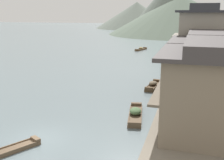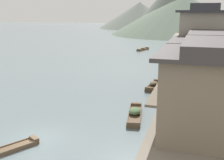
{
  "view_description": "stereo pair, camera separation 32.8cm",
  "coord_description": "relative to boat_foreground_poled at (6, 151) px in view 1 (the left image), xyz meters",
  "views": [
    {
      "loc": [
        9.94,
        -15.54,
        8.72
      ],
      "look_at": [
        2.26,
        10.48,
        2.01
      ],
      "focal_mm": 44.16,
      "sensor_mm": 36.0,
      "label": 1
    },
    {
      "loc": [
        10.26,
        -15.44,
        8.72
      ],
      "look_at": [
        2.26,
        10.48,
        2.01
      ],
      "focal_mm": 44.16,
      "sensor_mm": 36.0,
      "label": 2
    }
  ],
  "objects": [
    {
      "name": "boat_moored_second",
      "position": [
        6.61,
        8.46,
        0.14
      ],
      "size": [
        1.88,
        5.04,
        0.8
      ],
      "color": "brown",
      "rests_on": "ground"
    },
    {
      "name": "boat_midriver_drifting",
      "position": [
        7.12,
        33.69,
        0.14
      ],
      "size": [
        1.47,
        4.28,
        0.78
      ],
      "color": "#232326",
      "rests_on": "ground"
    },
    {
      "name": "house_waterfront_nearest",
      "position": [
        12.1,
        5.05,
        3.74
      ],
      "size": [
        6.71,
        7.61,
        6.14
      ],
      "color": "#7F705B",
      "rests_on": "riverbank_right"
    },
    {
      "name": "hill_far_west",
      "position": [
        4.95,
        102.42,
        7.77
      ],
      "size": [
        56.68,
        56.68,
        15.8
      ],
      "primitive_type": "cone",
      "color": "#5B6B5B",
      "rests_on": "ground"
    },
    {
      "name": "mooring_post_dock_mid",
      "position": [
        8.81,
        15.01,
        1.21
      ],
      "size": [
        0.2,
        0.2,
        0.94
      ],
      "primitive_type": "cylinder",
      "color": "#473828",
      "rests_on": "riverbank_right"
    },
    {
      "name": "house_waterfront_tall",
      "position": [
        11.77,
        20.07,
        5.05
      ],
      "size": [
        6.06,
        6.29,
        8.74
      ],
      "color": "gray",
      "rests_on": "riverbank_right"
    },
    {
      "name": "mooring_post_dock_near",
      "position": [
        8.81,
        9.01,
        1.13
      ],
      "size": [
        0.2,
        0.2,
        0.78
      ],
      "primitive_type": "cylinder",
      "color": "#473828",
      "rests_on": "riverbank_right"
    },
    {
      "name": "boat_moored_far",
      "position": [
        6.69,
        18.31,
        0.15
      ],
      "size": [
        1.4,
        4.38,
        0.79
      ],
      "color": "brown",
      "rests_on": "ground"
    },
    {
      "name": "boat_moored_nearest",
      "position": [
        -0.83,
        50.7,
        0.11
      ],
      "size": [
        2.21,
        4.74,
        0.72
      ],
      "color": "brown",
      "rests_on": "ground"
    },
    {
      "name": "hill_far_east",
      "position": [
        -20.18,
        140.3,
        6.91
      ],
      "size": [
        45.0,
        45.0,
        14.1
      ],
      "primitive_type": "cone",
      "color": "slate",
      "rests_on": "ground"
    },
    {
      "name": "boat_moored_third",
      "position": [
        6.29,
        43.11,
        0.13
      ],
      "size": [
        1.85,
        4.75,
        0.76
      ],
      "color": "#232326",
      "rests_on": "ground"
    },
    {
      "name": "ground_plane",
      "position": [
        1.01,
        2.24,
        -0.14
      ],
      "size": [
        400.0,
        400.0,
        0.0
      ],
      "primitive_type": "plane",
      "color": "slate"
    },
    {
      "name": "house_waterfront_second",
      "position": [
        12.18,
        13.09,
        3.73
      ],
      "size": [
        6.89,
        7.8,
        6.14
      ],
      "color": "brown",
      "rests_on": "riverbank_right"
    },
    {
      "name": "hill_far_centre",
      "position": [
        0.81,
        106.26,
        10.92
      ],
      "size": [
        36.84,
        36.84,
        22.1
      ],
      "primitive_type": "cone",
      "color": "slate",
      "rests_on": "ground"
    },
    {
      "name": "boat_midriver_upstream",
      "position": [
        6.81,
        51.89,
        0.12
      ],
      "size": [
        1.7,
        4.65,
        0.74
      ],
      "color": "brown",
      "rests_on": "ground"
    },
    {
      "name": "boat_foreground_poled",
      "position": [
        0.0,
        0.0,
        0.0
      ],
      "size": [
        3.0,
        4.3,
        0.4
      ],
      "color": "brown",
      "rests_on": "ground"
    }
  ]
}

